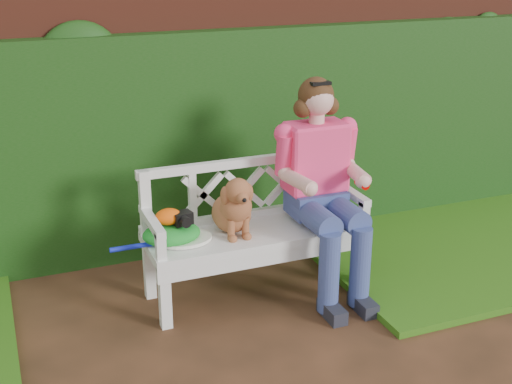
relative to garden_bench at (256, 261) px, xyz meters
name	(u,v)px	position (x,y,z in m)	size (l,w,h in m)	color
ground	(226,370)	(-0.50, -0.79, -0.24)	(60.00, 60.00, 0.00)	#322114
brick_wall	(141,110)	(-0.50, 1.11, 0.86)	(10.00, 0.30, 2.20)	maroon
ivy_hedge	(149,149)	(-0.50, 0.89, 0.61)	(10.00, 0.18, 1.70)	#1F4216
grass_right	(468,241)	(1.90, 0.11, -0.21)	(2.60, 2.00, 0.05)	#235F14
garden_bench	(256,261)	(0.00, 0.00, 0.00)	(1.58, 0.60, 0.48)	white
seated_woman	(318,185)	(0.45, -0.02, 0.50)	(0.63, 0.84, 1.49)	#D34773
dog	(233,203)	(-0.16, 0.01, 0.45)	(0.28, 0.38, 0.42)	#9C6143
tennis_racket	(179,239)	(-0.54, 0.00, 0.26)	(0.70, 0.29, 0.03)	white
green_bag	(171,233)	(-0.58, 0.01, 0.30)	(0.38, 0.29, 0.13)	#338434
camera_item	(182,218)	(-0.52, -0.02, 0.41)	(0.12, 0.09, 0.08)	black
baseball_glove	(168,217)	(-0.60, 0.01, 0.42)	(0.17, 0.13, 0.11)	#EC5207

